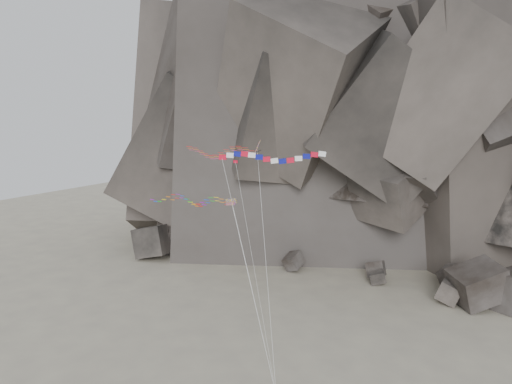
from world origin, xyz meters
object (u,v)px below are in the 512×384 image
at_px(delta_kite, 218,151).
at_px(banner_kite, 271,158).
at_px(pennant_kite, 246,222).
at_px(parafoil_kite, 187,199).

distance_m(delta_kite, banner_kite, 7.99).
bearing_deg(pennant_kite, parafoil_kite, 165.66).
xyz_separation_m(delta_kite, banner_kite, (7.78, -1.78, -0.37)).
bearing_deg(delta_kite, banner_kite, -37.67).
bearing_deg(banner_kite, delta_kite, 142.40).
xyz_separation_m(banner_kite, parafoil_kite, (-9.60, -2.25, -4.99)).
height_order(delta_kite, parafoil_kite, delta_kite).
xyz_separation_m(parafoil_kite, pennant_kite, (8.19, -1.10, -1.69)).
height_order(banner_kite, pennant_kite, banner_kite).
height_order(delta_kite, banner_kite, delta_kite).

